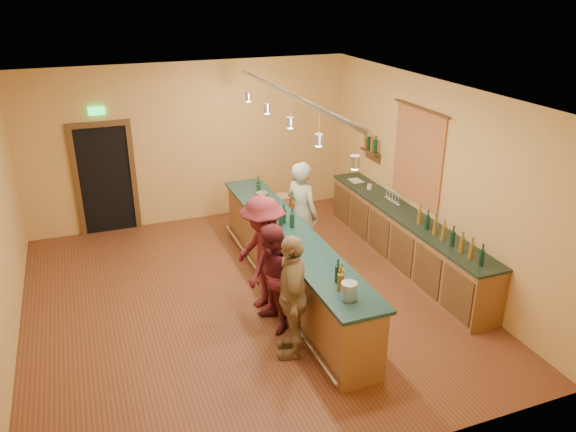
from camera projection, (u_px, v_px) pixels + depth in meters
name	position (u px, v px, depth m)	size (l,w,h in m)	color
floor	(244.00, 299.00, 8.78)	(7.00, 7.00, 0.00)	#5A3319
ceiling	(237.00, 94.00, 7.53)	(6.50, 7.00, 0.02)	silver
wall_back	(191.00, 144.00, 11.16)	(6.50, 0.02, 3.20)	gold
wall_front	(350.00, 337.00, 5.14)	(6.50, 0.02, 3.20)	gold
wall_right	(431.00, 178.00, 9.22)	(0.02, 7.00, 3.20)	gold
doorway	(105.00, 177.00, 10.76)	(1.15, 0.09, 2.48)	black
tapestry	(418.00, 157.00, 9.46)	(0.03, 1.40, 1.60)	maroon
bottle_shelf	(371.00, 145.00, 10.80)	(0.17, 0.55, 0.54)	#462815
back_counter	(405.00, 238.00, 9.72)	(0.60, 4.55, 1.27)	brown
tasting_bar	(290.00, 257.00, 8.79)	(0.73, 5.10, 1.38)	brown
pendant_track	(290.00, 106.00, 7.86)	(0.11, 4.60, 0.50)	silver
bartender	(302.00, 214.00, 9.58)	(0.67, 0.44, 1.85)	gray
customer_a	(273.00, 279.00, 7.75)	(0.77, 0.60, 1.59)	#59191E
customer_b	(292.00, 296.00, 7.22)	(1.01, 0.42, 1.72)	#997A51
customer_c	(263.00, 255.00, 8.21)	(1.17, 0.67, 1.81)	#59191E
bar_stool	(283.00, 202.00, 10.91)	(0.37, 0.37, 0.76)	#9A7445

